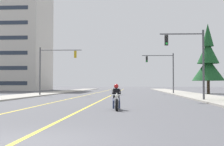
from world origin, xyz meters
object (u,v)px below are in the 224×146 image
at_px(conifer_tree_right_verge_far, 208,61).
at_px(traffic_signal_mid_right, 164,67).
at_px(traffic_signal_near_right, 191,55).
at_px(apartment_building_far_left_block, 0,28).
at_px(motorcycle_with_rider, 116,99).
at_px(traffic_signal_near_left, 52,63).

bearing_deg(conifer_tree_right_verge_far, traffic_signal_mid_right, -165.46).
height_order(traffic_signal_near_right, apartment_building_far_left_block, apartment_building_far_left_block).
distance_m(motorcycle_with_rider, traffic_signal_near_left, 24.53).
bearing_deg(traffic_signal_mid_right, traffic_signal_near_right, -89.18).
bearing_deg(traffic_signal_near_left, traffic_signal_mid_right, 29.97).
relative_size(traffic_signal_near_right, traffic_signal_mid_right, 1.00).
distance_m(traffic_signal_near_right, traffic_signal_near_left, 19.67).
distance_m(traffic_signal_near_right, apartment_building_far_left_block, 66.11).
distance_m(traffic_signal_near_left, apartment_building_far_left_block, 47.72).
xyz_separation_m(traffic_signal_near_right, conifer_tree_right_verge_far, (6.68, 22.76, 1.01)).
relative_size(traffic_signal_near_left, traffic_signal_mid_right, 1.00).
distance_m(motorcycle_with_rider, traffic_signal_mid_right, 31.80).
height_order(motorcycle_with_rider, traffic_signal_near_right, traffic_signal_near_right).
relative_size(traffic_signal_near_left, apartment_building_far_left_block, 0.19).
height_order(traffic_signal_mid_right, conifer_tree_right_verge_far, conifer_tree_right_verge_far).
bearing_deg(motorcycle_with_rider, traffic_signal_near_right, 59.36).
height_order(conifer_tree_right_verge_far, apartment_building_far_left_block, apartment_building_far_left_block).
xyz_separation_m(traffic_signal_near_right, apartment_building_far_left_block, (-39.24, 51.86, 11.90)).
bearing_deg(traffic_signal_near_right, apartment_building_far_left_block, 127.11).
distance_m(motorcycle_with_rider, conifer_tree_right_verge_far, 35.54).
distance_m(traffic_signal_mid_right, conifer_tree_right_verge_far, 7.28).
bearing_deg(motorcycle_with_rider, traffic_signal_near_left, 112.72).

